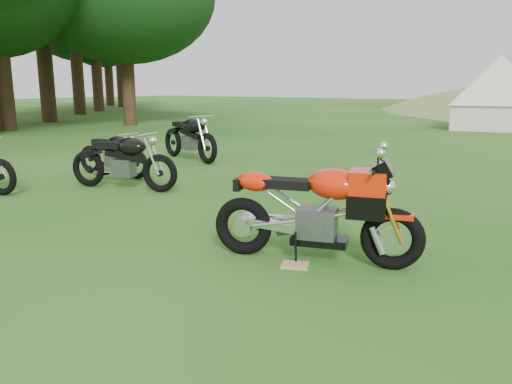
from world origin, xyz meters
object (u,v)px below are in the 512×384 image
Objects in this scene: vintage_moto_b at (122,159)px; tent_left at (499,94)px; plywood_board at (295,265)px; vintage_moto_d at (189,136)px; vintage_moto_c at (112,153)px; sport_motorcycle at (315,203)px.

vintage_moto_b is 0.61× the size of tent_left.
vintage_moto_b is at bearing 160.20° from plywood_board.
tent_left is (4.37, 13.43, 0.83)m from vintage_moto_d.
tent_left is at bearing 64.61° from vintage_moto_b.
vintage_moto_b reaches higher than vintage_moto_c.
vintage_moto_d is 14.15m from tent_left.
plywood_board is 0.12× the size of vintage_moto_d.
vintage_moto_b is at bearing -109.04° from tent_left.
vintage_moto_c is (-5.49, 2.04, -0.14)m from sport_motorcycle.
tent_left is at bearing 89.02° from vintage_moto_d.
vintage_moto_b is 0.91× the size of vintage_moto_d.
plywood_board is at bearing -26.90° from vintage_moto_c.
sport_motorcycle is 7.69× the size of plywood_board.
sport_motorcycle is 0.62× the size of tent_left.
sport_motorcycle is at bearing -21.04° from vintage_moto_d.
plywood_board is 0.15× the size of vintage_moto_c.
vintage_moto_b is (-4.23, 1.52, 0.51)m from plywood_board.
tent_left reaches higher than plywood_board.
vintage_moto_d is (-1.37, 3.17, 0.05)m from vintage_moto_b.
tent_left is (4.17, 15.85, 0.94)m from vintage_moto_c.
plywood_board is 0.08× the size of tent_left.
plywood_board is 0.13× the size of vintage_moto_b.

